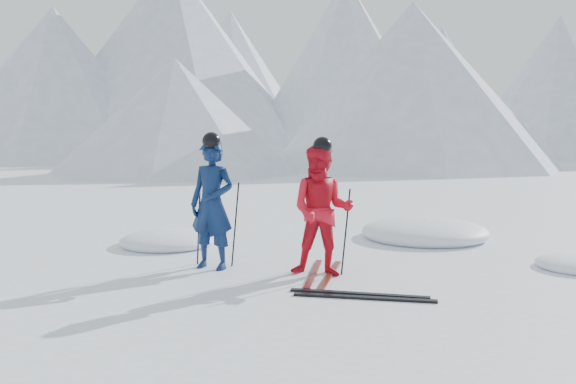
% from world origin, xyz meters
% --- Properties ---
extents(ground, '(160.00, 160.00, 0.00)m').
position_xyz_m(ground, '(0.00, 0.00, 0.00)').
color(ground, white).
rests_on(ground, ground).
extents(skier_blue, '(0.71, 0.49, 1.87)m').
position_xyz_m(skier_blue, '(-2.93, -0.05, 0.94)').
color(skier_blue, '#0B1E46').
rests_on(skier_blue, ground).
extents(skier_red, '(0.98, 0.82, 1.81)m').
position_xyz_m(skier_red, '(-1.31, 0.07, 0.90)').
color(skier_red, red).
rests_on(skier_red, ground).
extents(pole_blue_left, '(0.12, 0.09, 1.24)m').
position_xyz_m(pole_blue_left, '(-3.23, 0.10, 0.62)').
color(pole_blue_left, black).
rests_on(pole_blue_left, ground).
extents(pole_blue_right, '(0.12, 0.07, 1.24)m').
position_xyz_m(pole_blue_right, '(-2.68, 0.20, 0.62)').
color(pole_blue_right, black).
rests_on(pole_blue_right, ground).
extents(pole_red_left, '(0.12, 0.10, 1.20)m').
position_xyz_m(pole_red_left, '(-1.61, 0.32, 0.60)').
color(pole_red_left, black).
rests_on(pole_red_left, ground).
extents(pole_red_right, '(0.12, 0.08, 1.20)m').
position_xyz_m(pole_red_right, '(-1.01, 0.22, 0.60)').
color(pole_red_right, black).
rests_on(pole_red_right, ground).
extents(ski_worn_left, '(0.43, 1.68, 0.03)m').
position_xyz_m(ski_worn_left, '(-1.43, 0.07, 0.01)').
color(ski_worn_left, black).
rests_on(ski_worn_left, ground).
extents(ski_worn_right, '(0.31, 1.70, 0.03)m').
position_xyz_m(ski_worn_right, '(-1.19, 0.07, 0.01)').
color(ski_worn_right, black).
rests_on(ski_worn_right, ground).
extents(ski_loose_a, '(1.70, 0.28, 0.03)m').
position_xyz_m(ski_loose_a, '(-0.59, -0.77, 0.01)').
color(ski_loose_a, black).
rests_on(ski_loose_a, ground).
extents(ski_loose_b, '(1.69, 0.34, 0.03)m').
position_xyz_m(ski_loose_b, '(-0.49, -0.92, 0.01)').
color(ski_loose_b, black).
rests_on(ski_loose_b, ground).
extents(snow_lumps, '(8.54, 5.51, 0.52)m').
position_xyz_m(snow_lumps, '(-0.79, 2.61, 0.00)').
color(snow_lumps, white).
rests_on(snow_lumps, ground).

